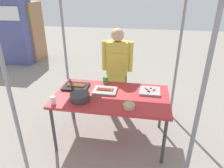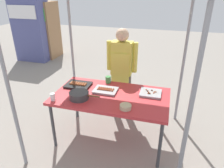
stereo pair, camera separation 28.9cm
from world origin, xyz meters
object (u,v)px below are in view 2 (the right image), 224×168
(neighbor_stall_left, at_px, (41,30))
(neighbor_stall_right, at_px, (32,30))
(tray_meat_skewers, at_px, (151,93))
(drink_cup_by_wok, at_px, (108,80))
(drink_cup_near_edge, at_px, (53,97))
(tray_pork_links, at_px, (78,85))
(cooking_wok, at_px, (79,95))
(stall_table, at_px, (111,98))
(condiment_bowl, at_px, (126,107))
(vendor_woman, at_px, (122,67))
(tray_grilled_sausages, at_px, (105,90))

(neighbor_stall_left, bearing_deg, neighbor_stall_right, -97.41)
(tray_meat_skewers, distance_m, drink_cup_by_wok, 0.72)
(drink_cup_near_edge, relative_size, neighbor_stall_left, 0.06)
(tray_pork_links, relative_size, cooking_wok, 0.88)
(stall_table, relative_size, tray_meat_skewers, 5.43)
(tray_meat_skewers, bearing_deg, condiment_bowl, -118.62)
(tray_pork_links, height_order, drink_cup_near_edge, drink_cup_near_edge)
(condiment_bowl, height_order, vendor_woman, vendor_woman)
(tray_pork_links, bearing_deg, tray_grilled_sausages, -7.17)
(tray_meat_skewers, relative_size, neighbor_stall_left, 0.17)
(vendor_woman, bearing_deg, neighbor_stall_left, -39.05)
(drink_cup_near_edge, xyz_separation_m, neighbor_stall_left, (-2.60, 3.75, 0.06))
(stall_table, distance_m, drink_cup_near_edge, 0.79)
(drink_cup_by_wok, distance_m, neighbor_stall_right, 4.13)
(cooking_wok, relative_size, vendor_woman, 0.28)
(stall_table, height_order, drink_cup_near_edge, drink_cup_near_edge)
(vendor_woman, bearing_deg, neighbor_stall_right, -34.24)
(cooking_wok, bearing_deg, tray_pork_links, 116.33)
(tray_pork_links, distance_m, neighbor_stall_left, 4.25)
(condiment_bowl, relative_size, vendor_woman, 0.10)
(drink_cup_by_wok, bearing_deg, tray_meat_skewers, -16.54)
(tray_grilled_sausages, distance_m, neighbor_stall_left, 4.60)
(stall_table, relative_size, tray_grilled_sausages, 4.77)
(drink_cup_by_wok, xyz_separation_m, neighbor_stall_left, (-3.15, 3.01, 0.06))
(tray_pork_links, xyz_separation_m, vendor_woman, (0.54, 0.59, 0.14))
(tray_grilled_sausages, relative_size, cooking_wok, 0.79)
(tray_meat_skewers, height_order, cooking_wok, cooking_wok)
(drink_cup_by_wok, xyz_separation_m, vendor_woman, (0.13, 0.35, 0.10))
(tray_meat_skewers, relative_size, neighbor_stall_right, 0.16)
(tray_grilled_sausages, bearing_deg, drink_cup_near_edge, -143.69)
(vendor_woman, bearing_deg, drink_cup_near_edge, 57.89)
(neighbor_stall_right, bearing_deg, drink_cup_by_wok, -39.30)
(drink_cup_by_wok, bearing_deg, neighbor_stall_left, 136.26)
(tray_grilled_sausages, height_order, condiment_bowl, condiment_bowl)
(tray_meat_skewers, bearing_deg, cooking_wok, -156.97)
(tray_meat_skewers, distance_m, neighbor_stall_right, 4.80)
(drink_cup_by_wok, relative_size, neighbor_stall_left, 0.06)
(stall_table, bearing_deg, drink_cup_by_wok, 112.32)
(cooking_wok, relative_size, neighbor_stall_left, 0.25)
(tray_grilled_sausages, xyz_separation_m, neighbor_stall_right, (-3.25, 2.91, 0.16))
(tray_meat_skewers, xyz_separation_m, drink_cup_near_edge, (-1.24, -0.53, 0.03))
(tray_meat_skewers, bearing_deg, drink_cup_near_edge, -156.73)
(drink_cup_near_edge, xyz_separation_m, drink_cup_by_wok, (0.55, 0.74, 0.00))
(neighbor_stall_left, bearing_deg, tray_pork_links, -49.86)
(cooking_wok, xyz_separation_m, neighbor_stall_left, (-2.92, 3.61, 0.06))
(stall_table, relative_size, drink_cup_near_edge, 15.64)
(tray_grilled_sausages, height_order, neighbor_stall_right, neighbor_stall_right)
(stall_table, distance_m, vendor_woman, 0.76)
(cooking_wok, distance_m, neighbor_stall_right, 4.37)
(condiment_bowl, xyz_separation_m, vendor_woman, (-0.30, 1.03, 0.13))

